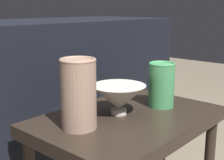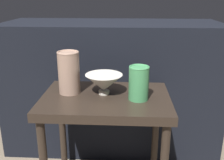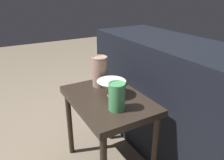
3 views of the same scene
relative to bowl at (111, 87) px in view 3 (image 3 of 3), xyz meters
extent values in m
cube|color=#2D231C|center=(0.01, -0.03, -0.07)|extent=(0.59, 0.41, 0.04)
cylinder|color=#2D231C|center=(-0.25, -0.20, -0.34)|extent=(0.04, 0.04, 0.49)
cylinder|color=#2D231C|center=(-0.25, 0.14, -0.34)|extent=(0.04, 0.04, 0.49)
cylinder|color=#2D231C|center=(0.27, 0.14, -0.34)|extent=(0.04, 0.04, 0.49)
cube|color=black|center=(0.01, 0.48, -0.18)|extent=(1.33, 0.50, 0.81)
cylinder|color=silver|center=(0.00, 0.00, -0.05)|extent=(0.05, 0.05, 0.02)
cone|color=silver|center=(0.00, 0.00, 0.00)|extent=(0.17, 0.17, 0.08)
cylinder|color=tan|center=(-0.16, 0.01, 0.04)|extent=(0.10, 0.10, 0.19)
torus|color=tan|center=(-0.16, 0.01, 0.14)|extent=(0.10, 0.10, 0.01)
cylinder|color=#47995B|center=(0.16, -0.06, 0.02)|extent=(0.09, 0.09, 0.15)
torus|color=#47995B|center=(0.16, -0.06, 0.09)|extent=(0.09, 0.09, 0.01)
camera|label=1|loc=(-0.72, -0.61, 0.28)|focal=50.00mm
camera|label=2|loc=(0.10, -1.14, 0.40)|focal=42.00mm
camera|label=3|loc=(1.03, -0.58, 0.54)|focal=35.00mm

